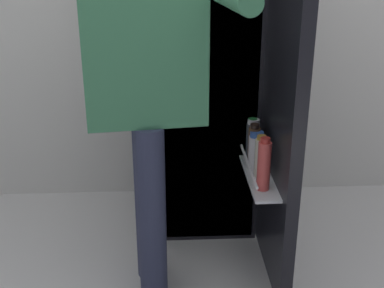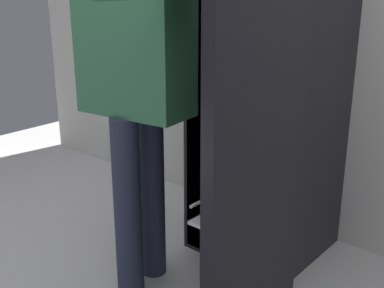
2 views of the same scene
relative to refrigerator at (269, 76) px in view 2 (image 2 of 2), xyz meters
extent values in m
cube|color=black|center=(-0.03, 0.05, 0.00)|extent=(0.59, 0.58, 1.82)
cube|color=white|center=(-0.03, -0.23, 0.00)|extent=(0.55, 0.01, 1.78)
cube|color=white|center=(-0.03, -0.18, 0.12)|extent=(0.51, 0.09, 0.01)
cube|color=black|center=(0.30, -0.53, 0.01)|extent=(0.05, 0.59, 1.77)
cube|color=white|center=(0.21, -0.53, -0.40)|extent=(0.11, 0.46, 0.01)
cylinder|color=silver|center=(0.16, -0.53, -0.34)|extent=(0.01, 0.45, 0.01)
cylinder|color=#EDE5CC|center=(0.22, -0.53, -0.31)|extent=(0.05, 0.05, 0.17)
cylinder|color=#B78933|center=(0.22, -0.53, -0.21)|extent=(0.04, 0.04, 0.02)
cylinder|color=#DB4C47|center=(0.21, -0.65, -0.29)|extent=(0.05, 0.05, 0.21)
cylinder|color=#B22D28|center=(0.21, -0.65, -0.17)|extent=(0.04, 0.04, 0.02)
cylinder|color=white|center=(0.21, -0.44, -0.32)|extent=(0.07, 0.07, 0.15)
cylinder|color=#335BB2|center=(0.21, -0.44, -0.23)|extent=(0.06, 0.06, 0.02)
cylinder|color=#333842|center=(0.21, -0.34, -0.31)|extent=(0.06, 0.06, 0.18)
cylinder|color=silver|center=(0.21, -0.34, -0.21)|extent=(0.06, 0.06, 0.02)
cylinder|color=brown|center=(0.21, -0.41, -0.30)|extent=(0.05, 0.05, 0.18)
cylinder|color=black|center=(0.21, -0.41, -0.20)|extent=(0.04, 0.04, 0.02)
cylinder|color=green|center=(0.21, -0.34, -0.31)|extent=(0.06, 0.06, 0.18)
cylinder|color=#195B28|center=(0.21, -0.34, -0.21)|extent=(0.04, 0.04, 0.02)
cylinder|color=red|center=(-0.01, -0.18, 0.16)|extent=(0.07, 0.07, 0.08)
cylinder|color=#2D334C|center=(-0.28, -0.51, -0.51)|extent=(0.12, 0.12, 0.80)
cylinder|color=#2D334C|center=(-0.26, -0.67, -0.51)|extent=(0.12, 0.12, 0.80)
cube|color=#3D7F56|center=(-0.27, -0.59, 0.18)|extent=(0.49, 0.28, 0.57)
cylinder|color=#3D7F56|center=(-0.30, -0.36, 0.16)|extent=(0.08, 0.08, 0.54)
camera|label=1|loc=(-0.18, -2.52, 0.58)|focal=47.08mm
camera|label=2|loc=(1.20, -1.96, 0.43)|focal=46.16mm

